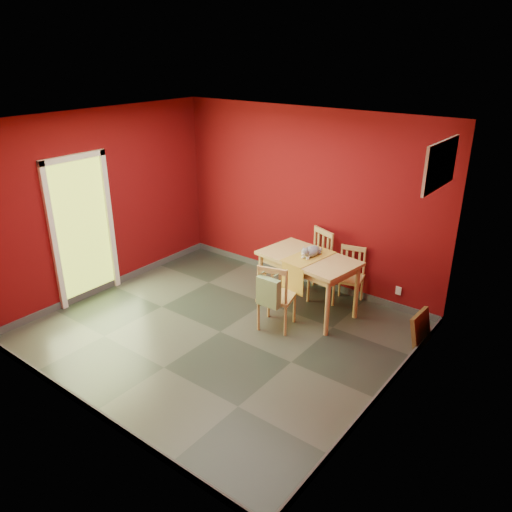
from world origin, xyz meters
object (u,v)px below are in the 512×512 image
Objects in this scene: dining_table at (308,264)px; chair_far_left at (314,262)px; chair_far_right at (350,275)px; picture_frame at (421,329)px; cat at (311,249)px; tote_bag at (268,292)px; chair_near at (276,296)px.

dining_table is 0.63m from chair_far_left.
chair_far_right is 1.87× the size of picture_frame.
cat is (-0.33, -0.55, 0.50)m from chair_far_right.
chair_far_right is 2.19× the size of cat.
cat reaches higher than tote_bag.
cat is (0.06, 0.91, 0.30)m from tote_bag.
chair_far_right is 1.52m from tote_bag.
tote_bag reaches higher than dining_table.
chair_near is at bearing 99.85° from tote_bag.
tote_bag reaches higher than picture_frame.
tote_bag is 1.95m from picture_frame.
tote_bag is at bearing -79.51° from cat.
chair_far_right is at bearing 72.78° from cat.
cat reaches higher than chair_far_left.
chair_near is 0.83m from cat.
chair_far_left is at bearing 129.34° from cat.
picture_frame is (1.68, 0.76, -0.26)m from chair_near.
cat is at bearing -64.66° from chair_far_left.
chair_far_left is 1.06× the size of chair_near.
cat reaches higher than dining_table.
picture_frame is (1.64, 0.98, -0.41)m from tote_bag.
picture_frame is (1.59, 0.07, -0.70)m from cat.
tote_bag is 0.96m from cat.
chair_far_right reaches higher than picture_frame.
chair_far_left is at bearing 97.29° from tote_bag.
chair_far_left reaches higher than tote_bag.
chair_far_right is 1.87× the size of tote_bag.
chair_near is 0.27m from tote_bag.
chair_far_left is 0.69m from cat.
chair_far_left reaches higher than chair_far_right.
tote_bag is at bearing -104.86° from chair_far_right.
cat is (0.24, -0.50, 0.42)m from chair_far_left.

